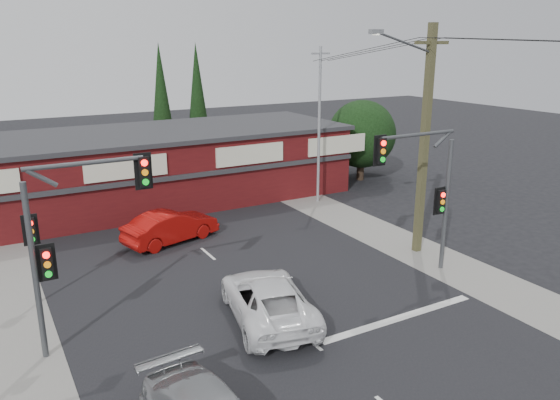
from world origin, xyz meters
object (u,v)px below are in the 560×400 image
utility_pole (423,134)px  red_sedan (171,227)px  white_suv (268,299)px  shop_building (127,169)px

utility_pole → red_sedan: bearing=144.1°
white_suv → utility_pole: bearing=-153.1°
utility_pole → white_suv: bearing=-165.8°
white_suv → red_sedan: 8.96m
white_suv → utility_pole: size_ratio=0.54×
white_suv → shop_building: size_ratio=0.20×
shop_building → red_sedan: bearing=-89.3°
shop_building → utility_pole: bearing=-56.2°
utility_pole → shop_building: bearing=123.8°
white_suv → shop_building: bearing=-75.5°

